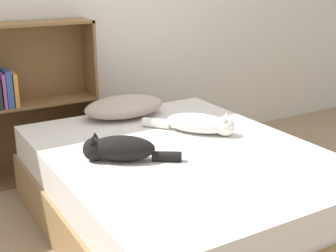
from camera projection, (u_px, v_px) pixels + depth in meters
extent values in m
plane|color=#997F60|center=(180.00, 227.00, 2.82)|extent=(8.00, 8.00, 0.00)
cube|color=silver|center=(86.00, 1.00, 3.52)|extent=(8.00, 0.06, 2.50)
cube|color=#99754C|center=(180.00, 205.00, 2.77)|extent=(1.48, 1.87, 0.30)
cube|color=silver|center=(180.00, 166.00, 2.69)|extent=(1.43, 1.81, 0.20)
ellipsoid|color=#B29E8E|center=(125.00, 107.00, 3.23)|extent=(0.57, 0.35, 0.14)
ellipsoid|color=white|center=(198.00, 123.00, 2.92)|extent=(0.39, 0.43, 0.12)
sphere|color=white|center=(225.00, 126.00, 2.86)|extent=(0.12, 0.12, 0.12)
cone|color=white|center=(227.00, 115.00, 2.87)|extent=(0.04, 0.04, 0.03)
cone|color=white|center=(224.00, 118.00, 2.81)|extent=(0.04, 0.04, 0.03)
cylinder|color=white|center=(156.00, 123.00, 3.02)|extent=(0.16, 0.18, 0.06)
ellipsoid|color=black|center=(122.00, 148.00, 2.48)|extent=(0.38, 0.32, 0.14)
sphere|color=black|center=(94.00, 149.00, 2.49)|extent=(0.12, 0.12, 0.12)
cone|color=black|center=(92.00, 139.00, 2.44)|extent=(0.04, 0.04, 0.03)
cone|color=black|center=(95.00, 135.00, 2.50)|extent=(0.04, 0.04, 0.03)
cylinder|color=black|center=(167.00, 156.00, 2.48)|extent=(0.16, 0.13, 0.05)
cube|color=brown|center=(91.00, 95.00, 3.56)|extent=(0.02, 0.26, 1.14)
cube|color=brown|center=(45.00, 173.00, 3.54)|extent=(0.83, 0.26, 0.02)
cube|color=brown|center=(31.00, 23.00, 3.19)|extent=(0.83, 0.26, 0.02)
cube|color=brown|center=(38.00, 102.00, 3.37)|extent=(0.79, 0.26, 0.02)
cube|color=brown|center=(34.00, 98.00, 3.46)|extent=(0.83, 0.02, 1.14)
cube|color=#8C4C99|center=(2.00, 90.00, 3.18)|extent=(0.02, 0.16, 0.24)
cube|color=#2D519E|center=(8.00, 88.00, 3.19)|extent=(0.04, 0.16, 0.25)
cube|color=orange|center=(14.00, 89.00, 3.21)|extent=(0.03, 0.16, 0.23)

